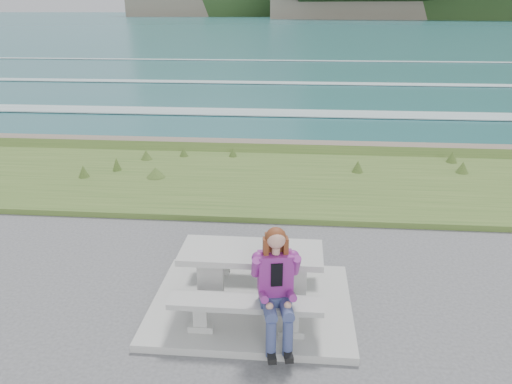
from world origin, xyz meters
TOP-DOWN VIEW (x-y plane):
  - concrete_slab at (0.00, 0.00)m, footprint 2.60×2.10m
  - picnic_table at (0.00, 0.00)m, footprint 1.80×0.75m
  - bench_landward at (0.00, -0.70)m, footprint 1.80×0.35m
  - bench_seaward at (0.00, 0.70)m, footprint 1.80×0.35m
  - grass_verge at (0.00, 5.00)m, footprint 160.00×4.50m
  - shore_drop at (0.00, 7.90)m, footprint 160.00×0.80m
  - ocean at (0.00, 25.09)m, footprint 1600.00×1600.00m
  - seated_woman at (0.37, -0.83)m, footprint 0.49×0.73m

SIDE VIEW (x-z plane):
  - ocean at x=0.00m, z-range -1.79..-1.70m
  - grass_verge at x=0.00m, z-range -0.11..0.11m
  - shore_drop at x=0.00m, z-range -1.10..1.10m
  - concrete_slab at x=0.00m, z-range 0.00..0.10m
  - bench_landward at x=0.00m, z-range 0.22..0.67m
  - bench_seaward at x=0.00m, z-range 0.22..0.67m
  - seated_woman at x=0.37m, z-range -0.08..1.29m
  - picnic_table at x=0.00m, z-range 0.31..1.06m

